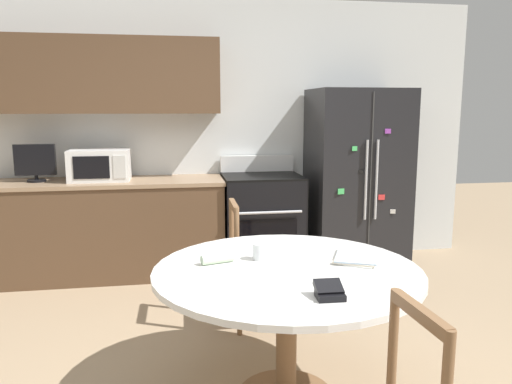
% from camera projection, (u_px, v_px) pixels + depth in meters
% --- Properties ---
extents(back_wall, '(5.20, 0.44, 2.60)m').
position_uv_depth(back_wall, '(188.00, 119.00, 4.86)').
color(back_wall, silver).
rests_on(back_wall, ground_plane).
extents(kitchen_counter, '(2.21, 0.64, 0.90)m').
position_uv_depth(kitchen_counter, '(103.00, 229.00, 4.60)').
color(kitchen_counter, brown).
rests_on(kitchen_counter, ground_plane).
extents(refrigerator, '(0.89, 0.73, 1.73)m').
position_uv_depth(refrigerator, '(356.00, 179.00, 4.87)').
color(refrigerator, black).
rests_on(refrigerator, ground_plane).
extents(oven_range, '(0.74, 0.68, 1.08)m').
position_uv_depth(oven_range, '(262.00, 221.00, 4.81)').
color(oven_range, black).
rests_on(oven_range, ground_plane).
extents(microwave, '(0.53, 0.35, 0.28)m').
position_uv_depth(microwave, '(100.00, 165.00, 4.50)').
color(microwave, white).
rests_on(microwave, kitchen_counter).
extents(countertop_tv, '(0.35, 0.16, 0.34)m').
position_uv_depth(countertop_tv, '(35.00, 162.00, 4.42)').
color(countertop_tv, black).
rests_on(countertop_tv, kitchen_counter).
extents(dining_table, '(1.39, 1.39, 0.73)m').
position_uv_depth(dining_table, '(287.00, 290.00, 2.60)').
color(dining_table, white).
rests_on(dining_table, ground_plane).
extents(dining_chair_far, '(0.43, 0.43, 0.90)m').
position_uv_depth(dining_chair_far, '(256.00, 266.00, 3.57)').
color(dining_chair_far, brown).
rests_on(dining_chair_far, ground_plane).
extents(candle_glass, '(0.08, 0.08, 0.09)m').
position_uv_depth(candle_glass, '(259.00, 253.00, 2.72)').
color(candle_glass, silver).
rests_on(candle_glass, dining_table).
extents(folded_napkin, '(0.18, 0.10, 0.05)m').
position_uv_depth(folded_napkin, '(217.00, 259.00, 2.66)').
color(folded_napkin, beige).
rests_on(folded_napkin, dining_table).
extents(wallet, '(0.12, 0.13, 0.07)m').
position_uv_depth(wallet, '(329.00, 292.00, 2.18)').
color(wallet, black).
rests_on(wallet, dining_table).
extents(mail_stack, '(0.35, 0.37, 0.02)m').
position_uv_depth(mail_stack, '(357.00, 257.00, 2.73)').
color(mail_stack, white).
rests_on(mail_stack, dining_table).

